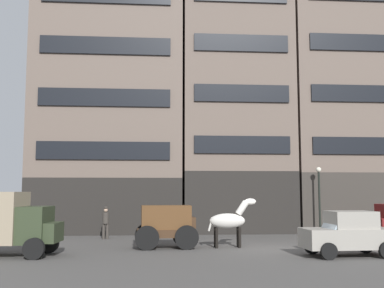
% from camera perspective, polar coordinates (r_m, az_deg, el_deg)
% --- Properties ---
extents(ground_plane, '(120.00, 120.00, 0.00)m').
position_cam_1_polar(ground_plane, '(21.76, 9.48, -12.82)').
color(ground_plane, '#4C4947').
extents(building_far_left, '(10.10, 6.01, 17.12)m').
position_cam_1_polar(building_far_left, '(31.51, -10.25, 5.08)').
color(building_far_left, black).
rests_on(building_far_left, ground_plane).
extents(building_center_left, '(7.70, 6.01, 17.46)m').
position_cam_1_polar(building_center_left, '(31.81, 5.32, 5.23)').
color(building_center_left, black).
rests_on(building_center_left, ground_plane).
extents(building_center_right, '(9.74, 6.01, 17.86)m').
position_cam_1_polar(building_center_right, '(34.25, 19.31, 5.08)').
color(building_center_right, '#38332D').
rests_on(building_center_right, ground_plane).
extents(cargo_wagon, '(2.98, 1.65, 1.98)m').
position_cam_1_polar(cargo_wagon, '(21.73, -3.13, -9.86)').
color(cargo_wagon, '#3D2819').
rests_on(cargo_wagon, ground_plane).
extents(draft_horse, '(2.35, 0.69, 2.30)m').
position_cam_1_polar(draft_horse, '(21.99, 4.69, -9.48)').
color(draft_horse, beige).
rests_on(draft_horse, ground_plane).
extents(delivery_truck_near, '(4.46, 2.40, 2.62)m').
position_cam_1_polar(delivery_truck_near, '(20.57, -22.63, -8.87)').
color(delivery_truck_near, '#2D3823').
rests_on(delivery_truck_near, ground_plane).
extents(sedan_dark, '(3.78, 2.01, 1.83)m').
position_cam_1_polar(sedan_dark, '(20.10, 18.95, -10.54)').
color(sedan_dark, gray).
rests_on(sedan_dark, ground_plane).
extents(pedestrian_officer, '(0.50, 0.50, 1.79)m').
position_cam_1_polar(pedestrian_officer, '(26.20, -10.74, -9.45)').
color(pedestrian_officer, '#38332D').
rests_on(pedestrian_officer, ground_plane).
extents(streetlamp_curbside, '(0.32, 0.32, 4.12)m').
position_cam_1_polar(streetlamp_curbside, '(29.03, 15.60, -5.64)').
color(streetlamp_curbside, black).
rests_on(streetlamp_curbside, ground_plane).
extents(fire_hydrant_curbside, '(0.24, 0.24, 0.83)m').
position_cam_1_polar(fire_hydrant_curbside, '(30.00, 22.59, -9.71)').
color(fire_hydrant_curbside, maroon).
rests_on(fire_hydrant_curbside, ground_plane).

